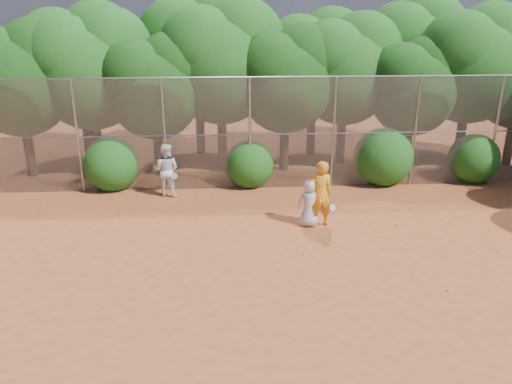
{
  "coord_description": "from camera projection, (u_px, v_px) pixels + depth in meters",
  "views": [
    {
      "loc": [
        -1.86,
        -11.3,
        6.13
      ],
      "look_at": [
        -1.0,
        2.5,
        1.1
      ],
      "focal_mm": 35.0,
      "sensor_mm": 36.0,
      "label": 1
    }
  ],
  "objects": [
    {
      "name": "bush_1",
      "position": [
        250.0,
        162.0,
        18.34
      ],
      "size": [
        1.8,
        1.8,
        1.8
      ],
      "primitive_type": "sphere",
      "color": "#164E13",
      "rests_on": "ground"
    },
    {
      "name": "tree_7",
      "position": [
        472.0,
        60.0,
        19.92
      ],
      "size": [
        4.77,
        4.14,
        6.53
      ],
      "color": "black",
      "rests_on": "ground"
    },
    {
      "name": "ball_1",
      "position": [
        396.0,
        225.0,
        15.12
      ],
      "size": [
        0.07,
        0.07,
        0.07
      ],
      "primitive_type": "sphere",
      "color": "#C2E028",
      "rests_on": "ground"
    },
    {
      "name": "player_teen",
      "position": [
        309.0,
        202.0,
        14.89
      ],
      "size": [
        0.82,
        0.65,
        1.5
      ],
      "rotation": [
        0.0,
        0.0,
        2.85
      ],
      "color": "silver",
      "rests_on": "ground"
    },
    {
      "name": "ground",
      "position": [
        301.0,
        265.0,
        12.8
      ],
      "size": [
        80.0,
        80.0,
        0.0
      ],
      "primitive_type": "plane",
      "color": "#A24B24",
      "rests_on": "ground"
    },
    {
      "name": "tree_6",
      "position": [
        414.0,
        83.0,
        19.48
      ],
      "size": [
        3.86,
        3.36,
        5.29
      ],
      "color": "black",
      "rests_on": "ground"
    },
    {
      "name": "bush_0",
      "position": [
        112.0,
        162.0,
        18.02
      ],
      "size": [
        2.0,
        2.0,
        2.0
      ],
      "primitive_type": "sphere",
      "color": "#164E13",
      "rests_on": "ground"
    },
    {
      "name": "tree_12",
      "position": [
        413.0,
        49.0,
        22.19
      ],
      "size": [
        5.02,
        4.37,
        6.88
      ],
      "color": "black",
      "rests_on": "ground"
    },
    {
      "name": "bush_3",
      "position": [
        474.0,
        157.0,
        18.83
      ],
      "size": [
        1.9,
        1.9,
        1.9
      ],
      "primitive_type": "sphere",
      "color": "#164E13",
      "rests_on": "ground"
    },
    {
      "name": "fence_back",
      "position": [
        275.0,
        133.0,
        17.72
      ],
      "size": [
        20.05,
        0.09,
        4.03
      ],
      "color": "gray",
      "rests_on": "ground"
    },
    {
      "name": "tree_2",
      "position": [
        155.0,
        83.0,
        18.66
      ],
      "size": [
        3.99,
        3.47,
        5.47
      ],
      "color": "black",
      "rests_on": "ground"
    },
    {
      "name": "player_yellow",
      "position": [
        320.0,
        194.0,
        14.8
      ],
      "size": [
        0.92,
        0.64,
        2.04
      ],
      "rotation": [
        0.0,
        0.0,
        3.28
      ],
      "color": "orange",
      "rests_on": "ground"
    },
    {
      "name": "tree_11",
      "position": [
        315.0,
        59.0,
        21.48
      ],
      "size": [
        4.64,
        4.03,
        6.35
      ],
      "color": "black",
      "rests_on": "ground"
    },
    {
      "name": "tree_1",
      "position": [
        91.0,
        66.0,
        18.98
      ],
      "size": [
        4.64,
        4.03,
        6.35
      ],
      "color": "black",
      "rests_on": "ground"
    },
    {
      "name": "bush_2",
      "position": [
        383.0,
        154.0,
        18.57
      ],
      "size": [
        2.2,
        2.2,
        2.2
      ],
      "primitive_type": "sphere",
      "color": "#164E13",
      "rests_on": "ground"
    },
    {
      "name": "tree_0",
      "position": [
        19.0,
        74.0,
        18.44
      ],
      "size": [
        4.38,
        3.81,
        6.0
      ],
      "color": "black",
      "rests_on": "ground"
    },
    {
      "name": "ball_2",
      "position": [
        448.0,
        290.0,
        11.56
      ],
      "size": [
        0.07,
        0.07,
        0.07
      ],
      "primitive_type": "sphere",
      "color": "#C2E028",
      "rests_on": "ground"
    },
    {
      "name": "tree_10",
      "position": [
        199.0,
        48.0,
        21.41
      ],
      "size": [
        5.15,
        4.48,
        7.06
      ],
      "color": "black",
      "rests_on": "ground"
    },
    {
      "name": "player_white",
      "position": [
        166.0,
        170.0,
        17.32
      ],
      "size": [
        1.06,
        0.92,
        1.87
      ],
      "rotation": [
        0.0,
        0.0,
        2.88
      ],
      "color": "white",
      "rests_on": "ground"
    },
    {
      "name": "tree_5",
      "position": [
        346.0,
        66.0,
        20.07
      ],
      "size": [
        4.51,
        3.92,
        6.17
      ],
      "color": "black",
      "rests_on": "ground"
    },
    {
      "name": "tree_3",
      "position": [
        222.0,
        58.0,
        19.48
      ],
      "size": [
        4.89,
        4.26,
        6.7
      ],
      "color": "black",
      "rests_on": "ground"
    },
    {
      "name": "ball_4",
      "position": [
        304.0,
        254.0,
        13.3
      ],
      "size": [
        0.07,
        0.07,
        0.07
      ],
      "primitive_type": "sphere",
      "color": "#C2E028",
      "rests_on": "ground"
    },
    {
      "name": "ball_3",
      "position": [
        383.0,
        237.0,
        14.29
      ],
      "size": [
        0.07,
        0.07,
        0.07
      ],
      "primitive_type": "sphere",
      "color": "#C2E028",
      "rests_on": "ground"
    },
    {
      "name": "ball_0",
      "position": [
        327.0,
        243.0,
        13.92
      ],
      "size": [
        0.07,
        0.07,
        0.07
      ],
      "primitive_type": "sphere",
      "color": "#C2E028",
      "rests_on": "ground"
    },
    {
      "name": "tree_4",
      "position": [
        287.0,
        76.0,
        19.27
      ],
      "size": [
        4.19,
        3.64,
        5.73
      ],
      "color": "black",
      "rests_on": "ground"
    },
    {
      "name": "tree_9",
      "position": [
        80.0,
        56.0,
        21.02
      ],
      "size": [
        4.83,
        4.2,
        6.62
      ],
      "color": "black",
      "rests_on": "ground"
    },
    {
      "name": "ball_5",
      "position": [
        353.0,
        195.0,
        17.58
      ],
      "size": [
        0.07,
        0.07,
        0.07
      ],
      "primitive_type": "sphere",
      "color": "#C2E028",
      "rests_on": "ground"
    }
  ]
}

